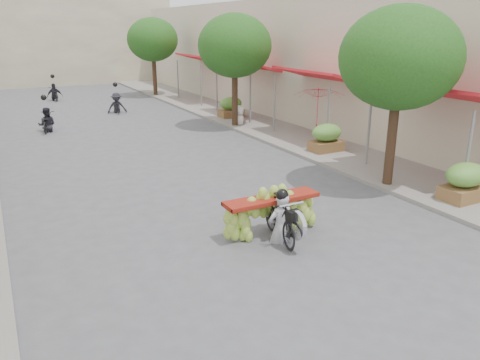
% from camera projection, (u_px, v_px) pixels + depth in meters
% --- Properties ---
extents(ground, '(120.00, 120.00, 0.00)m').
position_uv_depth(ground, '(327.00, 297.00, 8.42)').
color(ground, '#55565B').
rests_on(ground, ground).
extents(sidewalk_right, '(4.00, 60.00, 0.12)m').
position_uv_depth(sidewalk_right, '(253.00, 120.00, 24.10)').
color(sidewalk_right, gray).
rests_on(sidewalk_right, ground).
extents(shophouse_row_right, '(9.77, 40.00, 6.00)m').
position_uv_depth(shophouse_row_right, '(346.00, 59.00, 24.57)').
color(shophouse_row_right, beige).
rests_on(shophouse_row_right, ground).
extents(far_building, '(20.00, 6.00, 7.00)m').
position_uv_depth(far_building, '(46.00, 41.00, 39.19)').
color(far_building, '#BEB296').
rests_on(far_building, ground).
extents(street_tree_near, '(3.40, 3.40, 5.25)m').
position_uv_depth(street_tree_near, '(400.00, 59.00, 13.00)').
color(street_tree_near, '#3A2719').
rests_on(street_tree_near, ground).
extents(street_tree_mid, '(3.40, 3.40, 5.25)m').
position_uv_depth(street_tree_mid, '(235.00, 46.00, 21.38)').
color(street_tree_mid, '#3A2719').
rests_on(street_tree_mid, ground).
extents(street_tree_far, '(3.40, 3.40, 5.25)m').
position_uv_depth(street_tree_far, '(153.00, 40.00, 31.45)').
color(street_tree_far, '#3A2719').
rests_on(street_tree_far, ground).
extents(produce_crate_near, '(1.20, 0.88, 1.16)m').
position_uv_depth(produce_crate_near, '(465.00, 179.00, 12.64)').
color(produce_crate_near, brown).
rests_on(produce_crate_near, ground).
extents(produce_crate_mid, '(1.20, 0.88, 1.16)m').
position_uv_depth(produce_crate_mid, '(327.00, 135.00, 17.67)').
color(produce_crate_mid, brown).
rests_on(produce_crate_mid, ground).
extents(produce_crate_far, '(1.20, 0.88, 1.16)m').
position_uv_depth(produce_crate_far, '(231.00, 106.00, 24.38)').
color(produce_crate_far, brown).
rests_on(produce_crate_far, ground).
extents(banana_motorbike, '(2.30, 1.92, 2.10)m').
position_uv_depth(banana_motorbike, '(277.00, 210.00, 10.55)').
color(banana_motorbike, black).
rests_on(banana_motorbike, ground).
extents(market_umbrella, '(2.56, 2.56, 1.75)m').
position_uv_depth(market_umbrella, '(320.00, 87.00, 17.65)').
color(market_umbrella, red).
rests_on(market_umbrella, ground).
extents(pedestrian, '(1.02, 0.96, 1.80)m').
position_uv_depth(pedestrian, '(239.00, 105.00, 22.59)').
color(pedestrian, white).
rests_on(pedestrian, ground).
extents(bg_motorbike_a, '(0.99, 1.65, 1.95)m').
position_uv_depth(bg_motorbike_a, '(46.00, 116.00, 21.40)').
color(bg_motorbike_a, black).
rests_on(bg_motorbike_a, ground).
extents(bg_motorbike_b, '(1.10, 1.58, 1.95)m').
position_uv_depth(bg_motorbike_b, '(116.00, 97.00, 26.08)').
color(bg_motorbike_b, black).
rests_on(bg_motorbike_b, ground).
extents(bg_motorbike_c, '(0.98, 1.51, 1.95)m').
position_uv_depth(bg_motorbike_c, '(54.00, 88.00, 30.42)').
color(bg_motorbike_c, black).
rests_on(bg_motorbike_c, ground).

